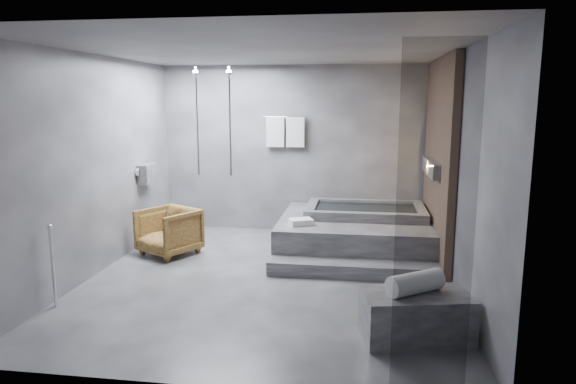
# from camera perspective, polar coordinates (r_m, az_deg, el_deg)

# --- Properties ---
(room) EXTENTS (5.00, 5.04, 2.82)m
(room) POSITION_cam_1_polar(r_m,az_deg,el_deg) (6.39, 1.64, 5.71)
(room) COLOR #333336
(room) RESTS_ON ground
(tub_deck) EXTENTS (2.20, 2.00, 0.50)m
(tub_deck) POSITION_cam_1_polar(r_m,az_deg,el_deg) (7.79, 7.42, -4.60)
(tub_deck) COLOR #38383B
(tub_deck) RESTS_ON ground
(tub_step) EXTENTS (2.20, 0.36, 0.18)m
(tub_step) POSITION_cam_1_polar(r_m,az_deg,el_deg) (6.71, 7.22, -8.50)
(tub_step) COLOR #38383B
(tub_step) RESTS_ON ground
(concrete_bench) EXTENTS (1.09, 0.74, 0.45)m
(concrete_bench) POSITION_cam_1_polar(r_m,az_deg,el_deg) (5.12, 14.02, -13.23)
(concrete_bench) COLOR #363639
(concrete_bench) RESTS_ON ground
(driftwood_chair) EXTENTS (1.00, 1.01, 0.68)m
(driftwood_chair) POSITION_cam_1_polar(r_m,az_deg,el_deg) (7.70, -13.11, -4.28)
(driftwood_chair) COLOR #452D11
(driftwood_chair) RESTS_ON ground
(rolled_towel) EXTENTS (0.58, 0.50, 0.20)m
(rolled_towel) POSITION_cam_1_polar(r_m,az_deg,el_deg) (5.01, 13.96, -9.77)
(rolled_towel) COLOR white
(rolled_towel) RESTS_ON concrete_bench
(deck_towel) EXTENTS (0.38, 0.34, 0.08)m
(deck_towel) POSITION_cam_1_polar(r_m,az_deg,el_deg) (7.22, 1.45, -3.33)
(deck_towel) COLOR silver
(deck_towel) RESTS_ON tub_deck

